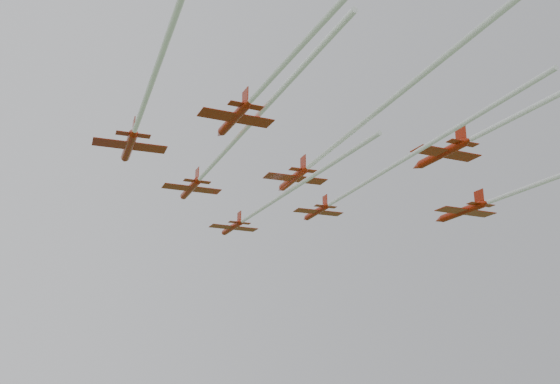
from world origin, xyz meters
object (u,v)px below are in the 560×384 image
jet_row2_left (218,159)px  jet_row2_right (360,186)px  jet_lead (260,210)px  jet_row3_left (149,91)px  jet_row3_right (531,186)px  jet_row3_mid (356,128)px  jet_row4_left (277,72)px  jet_row4_right (518,115)px

jet_row2_left → jet_row2_right: jet_row2_left is taller
jet_row2_right → jet_lead: bearing=133.4°
jet_row3_left → jet_row3_right: (50.49, -5.60, -2.50)m
jet_row3_mid → jet_row4_left: bearing=-146.5°
jet_row4_left → jet_row3_right: bearing=14.0°
jet_row2_right → jet_row4_right: bearing=-76.9°
jet_row2_left → jet_row4_right: bearing=-45.0°
jet_row2_left → jet_row2_right: size_ratio=0.99×
jet_lead → jet_row4_left: (-18.44, -33.72, 2.55)m
jet_row2_right → jet_row4_right: jet_row4_right is taller
jet_row2_left → jet_row4_left: (-6.47, -24.45, -0.27)m
jet_row3_left → jet_row3_mid: size_ratio=0.89×
jet_row3_mid → jet_lead: bearing=92.9°
jet_lead → jet_row4_left: bearing=-110.0°
jet_row3_mid → jet_row4_right: jet_row4_right is taller
jet_row3_right → jet_row4_left: size_ratio=1.17×
jet_row2_right → jet_row3_mid: 19.90m
jet_row2_right → jet_row3_mid: size_ratio=0.83×
jet_row2_left → jet_row4_right: 36.54m
jet_row2_left → jet_lead: bearing=48.1°
jet_lead → jet_row3_left: size_ratio=0.84×
jet_row3_right → jet_lead: bearing=136.9°
jet_row2_left → jet_row3_left: size_ratio=0.93×
jet_lead → jet_row3_right: size_ratio=0.87×
jet_row3_left → jet_row4_left: jet_row4_left is taller
jet_row3_mid → jet_row4_left: 14.64m
jet_row2_left → jet_row4_left: size_ratio=1.13×
jet_lead → jet_row4_left: size_ratio=1.02×
jet_row3_mid → jet_row4_right: (13.60, -10.85, 0.82)m
jet_row3_mid → jet_row3_right: 28.23m
jet_row2_left → jet_row4_right: (20.78, -30.05, -0.07)m
jet_row2_right → jet_row4_left: jet_row4_left is taller
jet_row3_mid → jet_row2_left: bearing=123.0°
jet_row4_right → jet_lead: bearing=111.5°
jet_lead → jet_row4_left: jet_row4_left is taller
jet_row2_right → jet_row3_left: size_ratio=0.94×
jet_lead → jet_row4_right: size_ratio=0.91×
jet_row4_right → jet_row4_left: bearing=177.3°
jet_row2_left → jet_row3_left: jet_row2_left is taller
jet_row3_left → jet_row4_left: 12.84m
jet_row3_right → jet_row4_left: jet_row4_left is taller
jet_row3_right → jet_row2_left: bearing=158.7°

